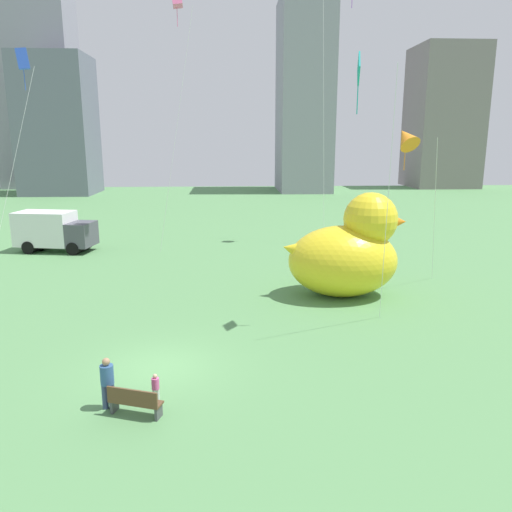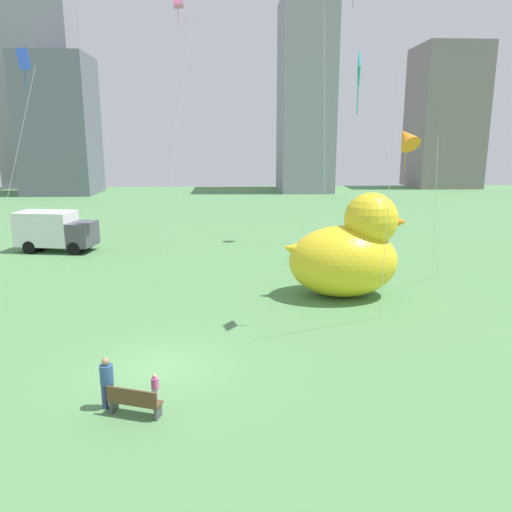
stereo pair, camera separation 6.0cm
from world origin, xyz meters
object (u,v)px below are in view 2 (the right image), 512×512
at_px(person_child, 155,387).
at_px(kite_orange, 407,138).
at_px(kite_pink, 177,0).
at_px(kite_teal, 361,81).
at_px(kite_blue, 23,61).
at_px(box_truck, 55,231).
at_px(park_bench, 134,401).
at_px(person_adult, 107,381).
at_px(giant_inflatable_duck, 348,253).

relative_size(person_child, kite_orange, 0.11).
height_order(kite_pink, kite_orange, kite_pink).
height_order(person_child, kite_teal, kite_teal).
bearing_deg(kite_blue, box_truck, 100.04).
distance_m(park_bench, person_adult, 1.07).
bearing_deg(park_bench, kite_blue, 116.56).
bearing_deg(park_bench, giant_inflatable_duck, 52.11).
bearing_deg(person_child, kite_blue, 118.88).
distance_m(box_truck, kite_teal, 25.28).
bearing_deg(kite_teal, person_child, -140.52).
bearing_deg(person_adult, kite_pink, 88.56).
bearing_deg(kite_pink, box_truck, 171.07).
relative_size(park_bench, kite_teal, 0.15).
xyz_separation_m(giant_inflatable_duck, kite_teal, (-0.80, -4.38, 7.81)).
xyz_separation_m(person_child, box_truck, (-10.22, 22.02, 0.91)).
bearing_deg(kite_pink, giant_inflatable_duck, -47.69).
xyz_separation_m(kite_blue, kite_teal, (16.78, -10.74, -2.15)).
bearing_deg(person_child, box_truck, 114.91).
relative_size(person_adult, person_child, 1.70).
relative_size(person_adult, kite_orange, 0.19).
bearing_deg(kite_orange, kite_teal, -122.63).
bearing_deg(kite_blue, giant_inflatable_duck, -19.88).
bearing_deg(kite_teal, kite_blue, 147.38).
bearing_deg(kite_teal, kite_pink, 119.99).
xyz_separation_m(person_adult, kite_orange, (13.03, 12.97, 7.03)).
relative_size(park_bench, person_child, 1.73).
bearing_deg(kite_orange, person_child, -132.54).
relative_size(person_child, kite_pink, 0.06).
relative_size(person_child, box_truck, 0.17).
bearing_deg(giant_inflatable_duck, person_adult, -131.77).
height_order(person_adult, kite_orange, kite_orange).
bearing_deg(kite_orange, kite_blue, 168.76).
xyz_separation_m(kite_blue, kite_orange, (20.99, -4.17, -4.29)).
xyz_separation_m(person_adult, kite_pink, (0.52, 20.79, 15.47)).
xyz_separation_m(person_adult, kite_blue, (-7.95, 17.14, 11.32)).
bearing_deg(kite_blue, kite_teal, -32.62).
relative_size(giant_inflatable_duck, kite_teal, 0.57).
distance_m(kite_pink, kite_blue, 10.12).
xyz_separation_m(giant_inflatable_duck, box_truck, (-18.49, 11.48, -0.82)).
height_order(giant_inflatable_duck, kite_pink, kite_pink).
height_order(person_adult, box_truck, box_truck).
bearing_deg(giant_inflatable_duck, park_bench, -127.89).
height_order(person_child, kite_pink, kite_pink).
bearing_deg(kite_teal, giant_inflatable_duck, 79.62).
xyz_separation_m(kite_teal, kite_orange, (4.21, 6.57, -2.14)).
xyz_separation_m(person_adult, giant_inflatable_duck, (9.63, 10.78, 1.36)).
height_order(person_child, giant_inflatable_duck, giant_inflatable_duck).
height_order(park_bench, person_adult, person_adult).
height_order(park_bench, box_truck, box_truck).
height_order(park_bench, giant_inflatable_duck, giant_inflatable_duck).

